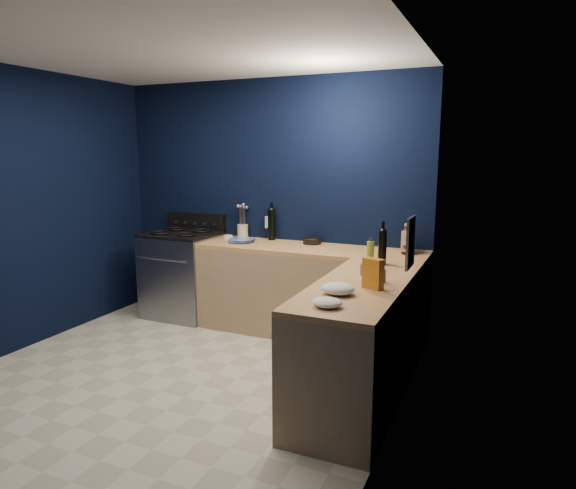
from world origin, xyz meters
The scene contains 28 objects.
floor centered at (0.00, 0.00, -0.01)m, with size 3.50×3.50×0.02m, color #AFAB9A.
ceiling centered at (0.00, 0.00, 2.61)m, with size 3.50×3.50×0.02m, color silver.
wall_back centered at (0.00, 1.76, 1.30)m, with size 3.50×0.02×2.60m, color black.
wall_right centered at (1.76, 0.00, 1.30)m, with size 0.02×3.50×2.60m, color black.
wall_left centered at (-1.76, 0.00, 1.30)m, with size 0.02×3.50×2.60m, color black.
cab_back centered at (0.60, 1.44, 0.43)m, with size 2.30×0.63×0.86m, color #A4835C.
top_back centered at (0.60, 1.44, 0.88)m, with size 2.30×0.63×0.04m, color #9C6738.
cab_right centered at (1.44, 0.29, 0.43)m, with size 0.63×1.67×0.86m, color #A4835C.
top_right centered at (1.44, 0.29, 0.88)m, with size 0.63×1.67×0.04m, color #9C6738.
gas_range centered at (-0.93, 1.42, 0.46)m, with size 0.76×0.66×0.92m, color gray.
oven_door centered at (-0.93, 1.10, 0.45)m, with size 0.59×0.02×0.42m, color black.
cooktop centered at (-0.93, 1.42, 0.94)m, with size 0.76×0.66×0.03m, color black.
backguard centered at (-0.93, 1.72, 1.04)m, with size 0.76×0.06×0.20m, color black.
spice_panel centered at (1.74, 0.55, 1.18)m, with size 0.02×0.28×0.38m, color gray.
wall_outlet centered at (0.00, 1.74, 1.08)m, with size 0.09×0.02×0.13m, color white.
plate_stack centered at (-0.17, 1.41, 0.92)m, with size 0.27×0.27×0.03m, color #4870AA.
ramekin centered at (-0.41, 1.56, 0.92)m, with size 0.10×0.10×0.04m, color white.
utensil_crock centered at (-0.30, 1.69, 0.97)m, with size 0.12×0.12×0.15m, color beige.
wine_bottle_back centered at (0.06, 1.68, 1.06)m, with size 0.08×0.08×0.33m, color black.
lemon_basket centered at (0.55, 1.63, 0.94)m, with size 0.19×0.19×0.07m, color black.
knife_block centered at (1.53, 1.55, 1.00)m, with size 0.11×0.18×0.20m, color #9C683C.
wine_bottle_right centered at (1.43, 0.97, 1.04)m, with size 0.07×0.07×0.29m, color black.
oil_bottle centered at (1.41, 0.66, 1.02)m, with size 0.06×0.06×0.25m, color #8DA82B.
spice_jar_near centered at (1.38, 0.53, 0.94)m, with size 0.04×0.04×0.09m, color olive.
spice_jar_far centered at (1.57, 0.38, 0.95)m, with size 0.05×0.05×0.10m, color olive.
crouton_bag centered at (1.55, 0.19, 1.01)m, with size 0.15×0.07×0.21m, color #A8150B.
towel_front centered at (1.37, -0.05, 0.94)m, with size 0.22×0.19×0.08m, color white.
towel_end centered at (1.40, -0.34, 0.93)m, with size 0.19×0.17×0.06m, color white.
Camera 1 is at (2.37, -3.16, 1.84)m, focal length 31.38 mm.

